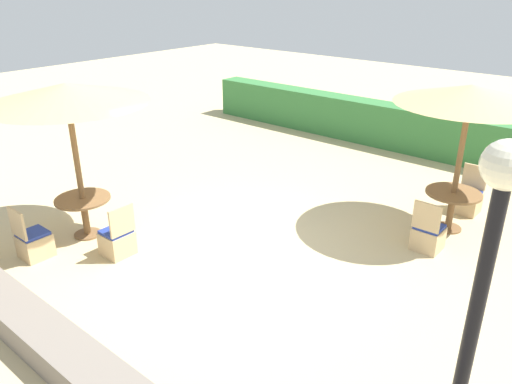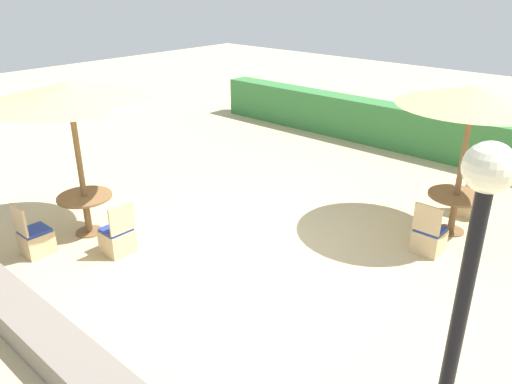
% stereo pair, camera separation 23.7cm
% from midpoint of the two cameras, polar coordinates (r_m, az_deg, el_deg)
% --- Properties ---
extents(ground_plane, '(40.00, 40.00, 0.00)m').
position_cam_midpoint_polar(ground_plane, '(8.57, -1.90, -6.73)').
color(ground_plane, '#C6B284').
extents(hedge_row, '(13.00, 0.70, 1.15)m').
position_cam_midpoint_polar(hedge_row, '(13.80, 18.46, 6.60)').
color(hedge_row, '#387A3D').
rests_on(hedge_row, ground_plane).
extents(stone_border, '(10.00, 0.56, 0.39)m').
position_cam_midpoint_polar(stone_border, '(6.89, -22.06, -15.25)').
color(stone_border, slate).
rests_on(stone_border, ground_plane).
extents(lamp_post, '(0.36, 0.36, 3.32)m').
position_cam_midpoint_polar(lamp_post, '(4.04, 24.75, -7.97)').
color(lamp_post, black).
rests_on(lamp_post, ground_plane).
extents(parasol_front_left, '(2.65, 2.65, 2.74)m').
position_cam_midpoint_polar(parasol_front_left, '(8.75, -19.88, 10.63)').
color(parasol_front_left, brown).
rests_on(parasol_front_left, ground_plane).
extents(round_table_front_left, '(0.96, 0.96, 0.73)m').
position_cam_midpoint_polar(round_table_front_left, '(9.37, -18.20, -1.41)').
color(round_table_front_left, brown).
rests_on(round_table_front_left, ground_plane).
extents(patio_chair_front_left_south, '(0.46, 0.46, 0.93)m').
position_cam_midpoint_polar(patio_chair_front_left_south, '(9.10, -23.24, -5.01)').
color(patio_chair_front_left_south, tan).
rests_on(patio_chair_front_left_south, ground_plane).
extents(patio_chair_front_left_east, '(0.46, 0.46, 0.93)m').
position_cam_midpoint_polar(patio_chair_front_left_east, '(8.69, -14.77, -5.14)').
color(patio_chair_front_left_east, tan).
rests_on(patio_chair_front_left_east, ground_plane).
extents(parasol_back_right, '(2.50, 2.50, 2.67)m').
position_cam_midpoint_polar(parasol_back_right, '(9.09, 24.33, 9.89)').
color(parasol_back_right, brown).
rests_on(parasol_back_right, ground_plane).
extents(round_table_back_right, '(0.98, 0.98, 0.74)m').
position_cam_midpoint_polar(round_table_back_right, '(9.66, 22.45, -1.22)').
color(round_table_back_right, brown).
rests_on(round_table_back_right, ground_plane).
extents(patio_chair_back_right_south, '(0.46, 0.46, 0.93)m').
position_cam_midpoint_polar(patio_chair_back_right_south, '(8.93, 19.86, -4.98)').
color(patio_chair_back_right_south, tan).
rests_on(patio_chair_back_right_south, ground_plane).
extents(patio_chair_back_right_north, '(0.46, 0.46, 0.93)m').
position_cam_midpoint_polar(patio_chair_back_right_north, '(10.61, 24.04, -1.10)').
color(patio_chair_back_right_north, tan).
rests_on(patio_chair_back_right_north, ground_plane).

